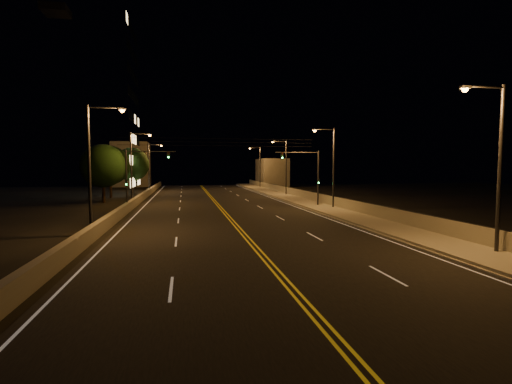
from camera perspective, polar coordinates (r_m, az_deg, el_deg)
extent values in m
plane|color=black|center=(14.08, 6.19, -15.40)|extent=(160.00, 160.00, 0.00)
cube|color=black|center=(33.25, -4.05, -4.10)|extent=(18.00, 120.00, 0.02)
cube|color=gray|center=(36.14, 13.23, -3.32)|extent=(3.60, 120.00, 0.30)
cube|color=gray|center=(35.43, 10.46, -3.55)|extent=(0.14, 120.00, 0.15)
cube|color=gray|center=(36.77, 15.59, -2.22)|extent=(0.30, 120.00, 1.00)
cube|color=gray|center=(33.45, -20.79, -3.49)|extent=(0.45, 120.00, 0.96)
cube|color=gray|center=(88.08, 2.45, 3.02)|extent=(6.00, 10.00, 6.46)
cube|color=gray|center=(91.34, -18.60, 4.04)|extent=(8.00, 8.00, 10.23)
cylinder|color=black|center=(36.72, 15.61, -1.40)|extent=(0.06, 120.00, 0.06)
cube|color=silver|center=(33.34, -18.93, -4.26)|extent=(0.12, 116.00, 0.00)
cube|color=silver|center=(35.32, 9.96, -3.65)|extent=(0.12, 116.00, 0.00)
cube|color=gold|center=(33.23, -4.31, -4.08)|extent=(0.12, 116.00, 0.00)
cube|color=gold|center=(33.27, -3.80, -4.07)|extent=(0.12, 116.00, 0.00)
cube|color=silver|center=(14.93, -12.93, -14.25)|extent=(0.12, 3.00, 0.00)
cube|color=silver|center=(23.65, -12.19, -7.45)|extent=(0.12, 3.00, 0.00)
cube|color=silver|center=(32.52, -11.86, -4.33)|extent=(0.12, 3.00, 0.00)
cube|color=silver|center=(41.45, -11.68, -2.55)|extent=(0.12, 3.00, 0.00)
cube|color=silver|center=(50.40, -11.56, -1.41)|extent=(0.12, 3.00, 0.00)
cube|color=silver|center=(59.37, -11.47, -0.60)|extent=(0.12, 3.00, 0.00)
cube|color=silver|center=(68.34, -11.41, -0.01)|extent=(0.12, 3.00, 0.00)
cube|color=silver|center=(77.33, -11.36, 0.44)|extent=(0.12, 3.00, 0.00)
cube|color=silver|center=(86.31, -11.33, 0.80)|extent=(0.12, 3.00, 0.00)
cube|color=silver|center=(17.15, 19.48, -11.97)|extent=(0.12, 3.00, 0.00)
cube|color=silver|center=(25.11, 8.96, -6.74)|extent=(0.12, 3.00, 0.00)
cube|color=silver|center=(33.60, 3.71, -3.99)|extent=(0.12, 3.00, 0.00)
cube|color=silver|center=(42.30, 0.62, -2.34)|extent=(0.12, 3.00, 0.00)
cube|color=silver|center=(51.10, -1.41, -1.25)|extent=(0.12, 3.00, 0.00)
cube|color=silver|center=(59.96, -2.84, -0.49)|extent=(0.12, 3.00, 0.00)
cube|color=silver|center=(68.86, -3.90, 0.08)|extent=(0.12, 3.00, 0.00)
cube|color=silver|center=(77.78, -4.72, 0.52)|extent=(0.12, 3.00, 0.00)
cube|color=silver|center=(86.72, -5.37, 0.87)|extent=(0.12, 3.00, 0.00)
cylinder|color=#2D2D33|center=(22.54, 33.40, 2.57)|extent=(0.20, 0.20, 8.74)
cylinder|color=#2D2D33|center=(22.13, 31.73, 13.61)|extent=(2.20, 0.12, 0.12)
cube|color=#2D2D33|center=(21.41, 29.50, 13.85)|extent=(0.50, 0.25, 0.14)
sphere|color=#FF9E2D|center=(21.39, 29.49, 13.58)|extent=(0.28, 0.28, 0.28)
cylinder|color=#2D2D33|center=(40.64, 11.85, 3.46)|extent=(0.20, 0.20, 8.74)
cylinder|color=#2D2D33|center=(40.42, 10.48, 9.48)|extent=(2.20, 0.12, 0.12)
cube|color=#2D2D33|center=(40.03, 8.99, 9.45)|extent=(0.50, 0.25, 0.14)
sphere|color=#FF9E2D|center=(40.02, 8.99, 9.30)|extent=(0.28, 0.28, 0.28)
cylinder|color=#2D2D33|center=(58.46, 4.66, 3.66)|extent=(0.20, 0.20, 8.74)
cylinder|color=#2D2D33|center=(58.31, 3.64, 7.82)|extent=(2.20, 0.12, 0.12)
cube|color=#2D2D33|center=(58.04, 2.57, 7.77)|extent=(0.50, 0.25, 0.14)
sphere|color=#FF9E2D|center=(58.03, 2.57, 7.67)|extent=(0.28, 0.28, 0.28)
cylinder|color=#2D2D33|center=(78.31, 0.63, 3.75)|extent=(0.20, 0.20, 8.74)
cylinder|color=#2D2D33|center=(78.20, -0.17, 6.84)|extent=(2.20, 0.12, 0.12)
cube|color=#2D2D33|center=(78.00, -0.96, 6.80)|extent=(0.50, 0.25, 0.14)
sphere|color=#FF9E2D|center=(77.99, -0.96, 6.72)|extent=(0.28, 0.28, 0.28)
cylinder|color=#2D2D33|center=(27.26, -24.26, 3.00)|extent=(0.20, 0.20, 8.74)
cylinder|color=#2D2D33|center=(27.31, -22.22, 11.95)|extent=(2.20, 0.12, 0.12)
cube|color=#2D2D33|center=(27.11, -19.89, 11.91)|extent=(0.50, 0.25, 0.14)
sphere|color=#FF9E2D|center=(27.10, -19.89, 11.71)|extent=(0.28, 0.28, 0.28)
cylinder|color=#2D2D33|center=(47.13, -18.63, 3.40)|extent=(0.20, 0.20, 8.74)
cylinder|color=#2D2D33|center=(47.16, -17.40, 8.56)|extent=(2.20, 0.12, 0.12)
cube|color=#2D2D33|center=(47.05, -16.06, 8.51)|extent=(0.50, 0.25, 0.14)
sphere|color=#FF9E2D|center=(47.04, -16.05, 8.39)|extent=(0.28, 0.28, 0.28)
cylinder|color=#2D2D33|center=(70.10, -16.12, 3.57)|extent=(0.20, 0.20, 8.74)
cylinder|color=#2D2D33|center=(70.12, -15.29, 7.03)|extent=(2.20, 0.12, 0.12)
cube|color=#2D2D33|center=(70.05, -14.38, 7.00)|extent=(0.50, 0.25, 0.14)
sphere|color=#FF9E2D|center=(70.04, -14.38, 6.91)|extent=(0.28, 0.28, 0.28)
cylinder|color=#2D2D33|center=(42.71, 9.53, 1.96)|extent=(0.18, 0.18, 6.42)
cylinder|color=#2D2D33|center=(41.90, 6.35, 6.07)|extent=(5.00, 0.10, 0.10)
cube|color=black|center=(41.40, 4.03, 5.62)|extent=(0.28, 0.18, 0.80)
sphere|color=#19FF4C|center=(41.29, 4.06, 5.28)|extent=(0.14, 0.14, 0.14)
cube|color=black|center=(42.58, 9.60, 1.66)|extent=(0.22, 0.14, 0.55)
cylinder|color=#2D2D33|center=(40.43, -19.30, 1.68)|extent=(0.18, 0.18, 6.42)
cylinder|color=#2D2D33|center=(40.15, -15.84, 6.03)|extent=(5.00, 0.10, 0.10)
cube|color=black|center=(40.03, -13.32, 5.58)|extent=(0.28, 0.18, 0.80)
sphere|color=#19FF4C|center=(39.91, -13.33, 5.23)|extent=(0.14, 0.14, 0.14)
cube|color=black|center=(40.29, -19.32, 1.37)|extent=(0.22, 0.14, 0.55)
cylinder|color=black|center=(42.43, -5.66, 7.10)|extent=(22.00, 0.03, 0.03)
cylinder|color=black|center=(42.46, -5.66, 7.64)|extent=(22.00, 0.03, 0.03)
cylinder|color=black|center=(42.49, -5.67, 8.17)|extent=(22.00, 0.03, 0.03)
cube|color=gray|center=(71.71, -28.03, 11.67)|extent=(24.00, 15.00, 29.71)
cube|color=#2D2D33|center=(75.47, -28.45, 23.36)|extent=(4.00, 4.00, 1.20)
cylinder|color=black|center=(51.18, -22.37, -0.10)|extent=(0.36, 0.36, 2.62)
sphere|color=black|center=(51.07, -22.47, 3.74)|extent=(5.53, 5.53, 5.53)
cylinder|color=black|center=(58.87, -21.44, 0.45)|extent=(0.36, 0.36, 2.69)
sphere|color=black|center=(58.78, -21.53, 3.87)|extent=(5.68, 5.68, 5.68)
cylinder|color=black|center=(68.31, -18.49, 1.01)|extent=(0.36, 0.36, 2.78)
sphere|color=black|center=(68.23, -18.55, 4.05)|extent=(5.87, 5.87, 5.87)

